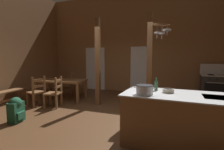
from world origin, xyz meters
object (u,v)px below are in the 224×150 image
(dining_table, at_px, (62,82))
(stockpot_on_counter, at_px, (145,90))
(ladderback_chair_near_window, at_px, (76,84))
(ladderback_chair_by_post, at_px, (37,92))
(bottle_tall_on_counter, at_px, (156,85))
(mixing_bowl_on_counter, at_px, (168,91))
(bench_along_left_wall, at_px, (3,95))
(kitchen_island, at_px, (187,121))
(ladderback_chair_at_table_end, at_px, (55,93))
(backpack, at_px, (16,109))
(stove_range, at_px, (218,88))

(dining_table, relative_size, stockpot_on_counter, 5.00)
(ladderback_chair_near_window, relative_size, stockpot_on_counter, 2.64)
(dining_table, distance_m, ladderback_chair_near_window, 0.95)
(ladderback_chair_near_window, relative_size, ladderback_chair_by_post, 1.00)
(dining_table, bearing_deg, ladderback_chair_by_post, -105.90)
(dining_table, bearing_deg, stockpot_on_counter, -33.23)
(stockpot_on_counter, relative_size, bottle_tall_on_counter, 1.45)
(mixing_bowl_on_counter, bearing_deg, bench_along_left_wall, 172.64)
(ladderback_chair_near_window, bearing_deg, kitchen_island, -35.88)
(ladderback_chair_near_window, bearing_deg, ladderback_chair_at_table_end, -79.41)
(stockpot_on_counter, bearing_deg, kitchen_island, 17.25)
(dining_table, height_order, ladderback_chair_by_post, ladderback_chair_by_post)
(mixing_bowl_on_counter, bearing_deg, ladderback_chair_near_window, 142.58)
(backpack, relative_size, mixing_bowl_on_counter, 3.02)
(backpack, bearing_deg, mixing_bowl_on_counter, 4.44)
(stockpot_on_counter, bearing_deg, stove_range, 61.24)
(dining_table, xyz_separation_m, backpack, (0.29, -2.12, -0.34))
(kitchen_island, xyz_separation_m, dining_table, (-3.98, 1.94, 0.21))
(stove_range, distance_m, ladderback_chair_near_window, 5.41)
(dining_table, xyz_separation_m, ladderback_chair_at_table_end, (0.36, -0.85, -0.20))
(ladderback_chair_near_window, relative_size, bottle_tall_on_counter, 3.83)
(bottle_tall_on_counter, bearing_deg, dining_table, 153.45)
(ladderback_chair_by_post, relative_size, mixing_bowl_on_counter, 4.82)
(ladderback_chair_near_window, xyz_separation_m, bench_along_left_wall, (-1.40, -2.13, -0.14))
(bench_along_left_wall, bearing_deg, stockpot_on_counter, -11.45)
(mixing_bowl_on_counter, bearing_deg, dining_table, 153.10)
(ladderback_chair_at_table_end, relative_size, stockpot_on_counter, 2.64)
(ladderback_chair_near_window, bearing_deg, stove_range, 7.92)
(mixing_bowl_on_counter, xyz_separation_m, bottle_tall_on_counter, (-0.22, 0.14, 0.06))
(ladderback_chair_at_table_end, relative_size, backpack, 1.59)
(kitchen_island, distance_m, backpack, 3.70)
(ladderback_chair_at_table_end, bearing_deg, stockpot_on_counter, -24.07)
(ladderback_chair_near_window, distance_m, bottle_tall_on_counter, 4.36)
(ladderback_chair_by_post, relative_size, stockpot_on_counter, 2.64)
(stove_range, height_order, dining_table, stove_range)
(ladderback_chair_near_window, xyz_separation_m, ladderback_chair_at_table_end, (0.33, -1.77, 0.00))
(ladderback_chair_at_table_end, distance_m, stockpot_on_counter, 3.25)
(mixing_bowl_on_counter, relative_size, bottle_tall_on_counter, 0.80)
(stove_range, bearing_deg, kitchen_island, -111.23)
(kitchen_island, distance_m, ladderback_chair_by_post, 4.37)
(stove_range, xyz_separation_m, backpack, (-5.10, -3.79, -0.17))
(backpack, distance_m, stockpot_on_counter, 3.07)
(ladderback_chair_by_post, relative_size, ladderback_chair_at_table_end, 1.00)
(backpack, height_order, bottle_tall_on_counter, bottle_tall_on_counter)
(kitchen_island, distance_m, ladderback_chair_near_window, 4.88)
(stove_range, height_order, bottle_tall_on_counter, stove_range)
(ladderback_chair_near_window, bearing_deg, backpack, -85.12)
(backpack, bearing_deg, ladderback_chair_near_window, 94.88)
(bench_along_left_wall, bearing_deg, backpack, -28.80)
(stockpot_on_counter, xyz_separation_m, bottle_tall_on_counter, (0.16, 0.43, 0.02))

